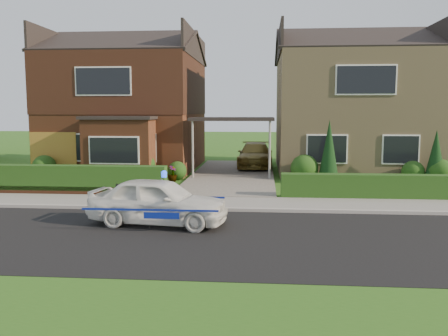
# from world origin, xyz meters

# --- Properties ---
(ground) EXTENTS (120.00, 120.00, 0.00)m
(ground) POSITION_xyz_m (0.00, 0.00, 0.00)
(ground) COLOR #275516
(ground) RESTS_ON ground
(road) EXTENTS (60.00, 6.00, 0.02)m
(road) POSITION_xyz_m (0.00, 0.00, 0.00)
(road) COLOR black
(road) RESTS_ON ground
(kerb) EXTENTS (60.00, 0.16, 0.12)m
(kerb) POSITION_xyz_m (0.00, 3.05, 0.06)
(kerb) COLOR #9E9993
(kerb) RESTS_ON ground
(sidewalk) EXTENTS (60.00, 2.00, 0.10)m
(sidewalk) POSITION_xyz_m (0.00, 4.10, 0.05)
(sidewalk) COLOR slate
(sidewalk) RESTS_ON ground
(grass_verge) EXTENTS (60.00, 4.00, 0.01)m
(grass_verge) POSITION_xyz_m (0.00, -5.00, 0.00)
(grass_verge) COLOR #275516
(grass_verge) RESTS_ON ground
(driveway) EXTENTS (3.80, 12.00, 0.12)m
(driveway) POSITION_xyz_m (0.00, 11.00, 0.06)
(driveway) COLOR #666059
(driveway) RESTS_ON ground
(house_left) EXTENTS (7.50, 9.53, 7.25)m
(house_left) POSITION_xyz_m (-5.78, 13.90, 3.81)
(house_left) COLOR brown
(house_left) RESTS_ON ground
(house_right) EXTENTS (7.50, 8.06, 7.25)m
(house_right) POSITION_xyz_m (5.80, 13.99, 3.66)
(house_right) COLOR tan
(house_right) RESTS_ON ground
(carport_link) EXTENTS (3.80, 3.00, 2.77)m
(carport_link) POSITION_xyz_m (0.00, 10.95, 2.66)
(carport_link) COLOR black
(carport_link) RESTS_ON ground
(garage_door) EXTENTS (2.20, 0.10, 2.10)m
(garage_door) POSITION_xyz_m (-8.25, 9.96, 1.05)
(garage_door) COLOR #915C1F
(garage_door) RESTS_ON ground
(dwarf_wall) EXTENTS (7.70, 0.25, 0.36)m
(dwarf_wall) POSITION_xyz_m (-5.80, 5.30, 0.18)
(dwarf_wall) COLOR brown
(dwarf_wall) RESTS_ON ground
(hedge_left) EXTENTS (7.50, 0.55, 0.90)m
(hedge_left) POSITION_xyz_m (-5.80, 5.45, 0.00)
(hedge_left) COLOR #183611
(hedge_left) RESTS_ON ground
(hedge_right) EXTENTS (7.50, 0.55, 0.80)m
(hedge_right) POSITION_xyz_m (5.80, 5.35, 0.00)
(hedge_right) COLOR #183611
(hedge_right) RESTS_ON ground
(shrub_left_far) EXTENTS (1.08, 1.08, 1.08)m
(shrub_left_far) POSITION_xyz_m (-8.50, 9.50, 0.54)
(shrub_left_far) COLOR #183611
(shrub_left_far) RESTS_ON ground
(shrub_left_mid) EXTENTS (1.32, 1.32, 1.32)m
(shrub_left_mid) POSITION_xyz_m (-4.00, 9.30, 0.66)
(shrub_left_mid) COLOR #183611
(shrub_left_mid) RESTS_ON ground
(shrub_left_near) EXTENTS (0.84, 0.84, 0.84)m
(shrub_left_near) POSITION_xyz_m (-2.40, 9.60, 0.42)
(shrub_left_near) COLOR #183611
(shrub_left_near) RESTS_ON ground
(shrub_right_near) EXTENTS (1.20, 1.20, 1.20)m
(shrub_right_near) POSITION_xyz_m (3.20, 9.40, 0.60)
(shrub_right_near) COLOR #183611
(shrub_right_near) RESTS_ON ground
(shrub_right_mid) EXTENTS (0.96, 0.96, 0.96)m
(shrub_right_mid) POSITION_xyz_m (7.80, 9.50, 0.48)
(shrub_right_mid) COLOR #183611
(shrub_right_mid) RESTS_ON ground
(shrub_right_far) EXTENTS (1.08, 1.08, 1.08)m
(shrub_right_far) POSITION_xyz_m (8.80, 9.20, 0.54)
(shrub_right_far) COLOR #183611
(shrub_right_far) RESTS_ON ground
(conifer_a) EXTENTS (0.90, 0.90, 2.60)m
(conifer_a) POSITION_xyz_m (4.20, 9.20, 1.30)
(conifer_a) COLOR black
(conifer_a) RESTS_ON ground
(conifer_b) EXTENTS (0.90, 0.90, 2.20)m
(conifer_b) POSITION_xyz_m (8.60, 9.20, 1.10)
(conifer_b) COLOR black
(conifer_b) RESTS_ON ground
(police_car) EXTENTS (3.44, 3.91, 1.44)m
(police_car) POSITION_xyz_m (-1.38, 1.20, 0.64)
(police_car) COLOR white
(police_car) RESTS_ON ground
(driveway_car) EXTENTS (1.80, 4.37, 1.27)m
(driveway_car) POSITION_xyz_m (1.00, 13.86, 0.75)
(driveway_car) COLOR olive
(driveway_car) RESTS_ON driveway
(potted_plant_a) EXTENTS (0.43, 0.37, 0.69)m
(potted_plant_a) POSITION_xyz_m (-3.42, 6.55, 0.35)
(potted_plant_a) COLOR gray
(potted_plant_a) RESTS_ON ground
(potted_plant_b) EXTENTS (0.50, 0.48, 0.71)m
(potted_plant_b) POSITION_xyz_m (-7.59, 9.00, 0.36)
(potted_plant_b) COLOR gray
(potted_plant_b) RESTS_ON ground
(potted_plant_c) EXTENTS (0.50, 0.50, 0.69)m
(potted_plant_c) POSITION_xyz_m (-2.50, 9.00, 0.35)
(potted_plant_c) COLOR gray
(potted_plant_c) RESTS_ON ground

